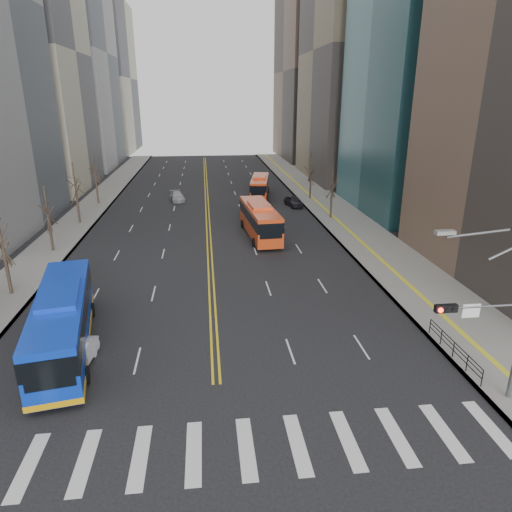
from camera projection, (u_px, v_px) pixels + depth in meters
ground at (220, 450)px, 20.54m from camera, size 220.00×220.00×0.00m
sidewalk_right at (331, 209)px, 64.59m from camera, size 7.00×130.00×0.15m
sidewalk_left at (84, 215)px, 60.97m from camera, size 5.00×130.00×0.15m
crosswalk at (220, 450)px, 20.54m from camera, size 26.70×4.00×0.01m
centerline at (207, 197)px, 72.13m from camera, size 0.55×100.00×0.01m
office_towers at (201, 41)px, 76.92m from camera, size 83.00×134.00×58.00m
signal_mast at (498, 318)px, 22.28m from camera, size 5.37×0.37×9.39m
pedestrian_railing at (454, 347)px, 27.42m from camera, size 0.06×6.06×1.02m
street_trees at (142, 194)px, 50.58m from camera, size 35.20×47.20×7.60m
blue_bus at (63, 319)px, 28.22m from camera, size 5.20×13.72×3.87m
red_bus_near at (260, 218)px, 51.44m from camera, size 3.63×12.12×3.77m
red_bus_far at (260, 185)px, 71.75m from camera, size 4.24×11.01×3.42m
car_white at (75, 358)px, 26.48m from camera, size 1.97×4.44×1.42m
car_dark_mid at (294, 201)px, 66.09m from camera, size 2.53×4.62×1.49m
car_silver at (177, 197)px, 69.50m from camera, size 2.75×4.93×1.35m
car_dark_far at (260, 186)px, 77.56m from camera, size 3.35×5.07×1.30m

